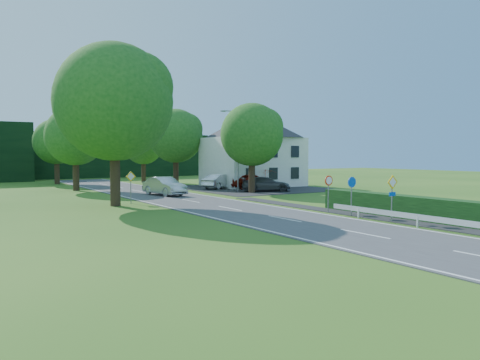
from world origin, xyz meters
TOP-DOWN VIEW (x-y plane):
  - road at (0.00, 20.00)m, footprint 7.00×80.00m
  - parking_pad at (12.00, 33.00)m, footprint 14.00×16.00m
  - line_edge_left at (-3.25, 20.00)m, footprint 0.12×80.00m
  - line_edge_right at (3.25, 20.00)m, footprint 0.12×80.00m
  - line_centre at (0.00, 20.00)m, footprint 0.12×80.00m
  - tree_main at (-6.00, 24.00)m, footprint 9.40×9.40m
  - tree_left_far at (-5.00, 40.00)m, footprint 7.00×7.00m
  - tree_right_far at (7.00, 42.00)m, footprint 7.40×7.40m
  - tree_left_back at (-4.50, 52.00)m, footprint 6.60×6.60m
  - tree_right_back at (6.00, 50.00)m, footprint 6.20×6.20m
  - tree_right_mid at (8.50, 28.00)m, footprint 7.00×7.00m
  - treeline_right at (8.00, 66.00)m, footprint 30.00×5.00m
  - house_white at (14.00, 36.00)m, footprint 10.60×8.40m
  - streetlight at (8.06, 30.00)m, footprint 2.03×0.18m
  - sign_priority_right at (4.30, 7.98)m, footprint 0.78×0.09m
  - sign_roundabout at (4.30, 10.98)m, footprint 0.64×0.08m
  - sign_speed_limit at (4.30, 12.97)m, footprint 0.64×0.11m
  - sign_priority_left at (-4.50, 24.98)m, footprint 0.78×0.09m
  - moving_car at (0.30, 29.82)m, footprint 2.53×5.17m
  - motorcycle at (1.80, 34.59)m, footprint 1.36×2.22m
  - parked_car_red at (11.30, 31.99)m, footprint 5.16×3.56m
  - parked_car_silver_a at (8.62, 34.27)m, footprint 4.91×3.41m
  - parked_car_grey at (10.68, 28.71)m, footprint 5.23×4.08m
  - parked_car_silver_b at (15.63, 34.00)m, footprint 4.85×3.39m
  - parasol at (12.88, 31.84)m, footprint 2.33×2.38m

SIDE VIEW (x-z plane):
  - road at x=0.00m, z-range 0.00..0.04m
  - parking_pad at x=12.00m, z-range 0.00..0.04m
  - line_edge_left at x=-3.25m, z-range 0.04..0.05m
  - line_edge_right at x=3.25m, z-range 0.04..0.05m
  - line_centre at x=0.00m, z-range 0.04..0.05m
  - motorcycle at x=1.80m, z-range 0.04..1.14m
  - parked_car_silver_b at x=15.63m, z-range 0.04..1.27m
  - parked_car_grey at x=10.68m, z-range 0.04..1.45m
  - parked_car_silver_a at x=8.62m, z-range 0.04..1.57m
  - parked_car_red at x=11.30m, z-range 0.04..1.67m
  - moving_car at x=0.30m, z-range 0.04..1.67m
  - parasol at x=12.88m, z-range 0.04..2.12m
  - sign_roundabout at x=4.30m, z-range 0.49..2.86m
  - sign_priority_left at x=-4.50m, z-range 0.50..2.94m
  - sign_speed_limit at x=4.30m, z-range 0.58..2.95m
  - sign_priority_right at x=4.30m, z-range 0.50..3.09m
  - treeline_right at x=8.00m, z-range 0.00..7.00m
  - tree_right_back at x=6.00m, z-range 0.00..7.56m
  - tree_left_back at x=-4.50m, z-range 0.00..8.07m
  - tree_left_far at x=-5.00m, z-range 0.00..8.58m
  - tree_right_mid at x=8.50m, z-range 0.00..8.58m
  - house_white at x=14.00m, z-range 0.11..8.71m
  - streetlight at x=8.06m, z-range 0.46..8.46m
  - tree_right_far at x=7.00m, z-range 0.00..9.09m
  - tree_main at x=-6.00m, z-range 0.00..11.64m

